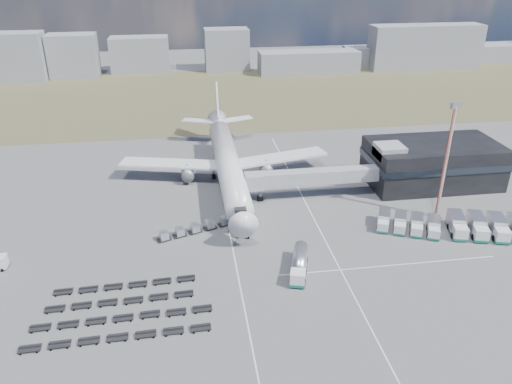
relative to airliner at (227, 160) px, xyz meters
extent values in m
plane|color=#565659|center=(0.00, -32.38, -5.29)|extent=(420.00, 420.00, 0.00)
cube|color=brown|center=(0.00, 77.62, -5.29)|extent=(420.00, 90.00, 0.01)
cube|color=silver|center=(-2.00, -27.38, -5.29)|extent=(0.25, 110.00, 0.01)
cube|color=silver|center=(16.00, -27.38, -5.29)|extent=(0.25, 110.00, 0.01)
cube|color=silver|center=(25.00, -40.38, -5.29)|extent=(40.00, 0.25, 0.01)
cube|color=black|center=(48.00, -8.38, -0.29)|extent=(30.00, 16.00, 10.00)
cube|color=#262D38|center=(48.00, -8.38, 0.91)|extent=(30.40, 16.40, 1.60)
cube|color=#939399|center=(36.00, -10.38, 4.21)|extent=(6.00, 6.00, 3.00)
cube|color=#939399|center=(18.10, -11.88, -0.19)|extent=(29.80, 3.00, 3.00)
cube|color=#939399|center=(4.70, -12.38, -0.19)|extent=(4.00, 3.60, 3.40)
cylinder|color=slate|center=(6.20, -11.88, -2.74)|extent=(0.70, 0.70, 5.10)
cylinder|color=black|center=(6.20, -11.88, -4.84)|extent=(1.40, 0.90, 1.40)
cylinder|color=silver|center=(0.00, -2.38, 0.01)|extent=(5.60, 48.00, 5.60)
cone|color=silver|center=(0.00, -28.88, 0.01)|extent=(5.60, 5.00, 5.60)
cone|color=silver|center=(0.00, 25.62, 0.81)|extent=(5.60, 8.00, 5.60)
cube|color=black|center=(0.00, -26.88, 0.81)|extent=(2.20, 2.00, 0.80)
cube|color=silver|center=(-13.00, 2.62, -1.19)|extent=(25.59, 11.38, 0.50)
cube|color=silver|center=(13.00, 2.62, -1.19)|extent=(25.59, 11.38, 0.50)
cylinder|color=slate|center=(-9.50, 0.62, -2.89)|extent=(3.00, 5.00, 3.00)
cylinder|color=slate|center=(9.50, 0.62, -2.89)|extent=(3.00, 5.00, 3.00)
cube|color=silver|center=(-5.50, 27.62, 1.21)|extent=(9.49, 5.63, 0.35)
cube|color=silver|center=(5.50, 27.62, 1.21)|extent=(9.49, 5.63, 0.35)
cube|color=silver|center=(0.00, 28.62, 6.51)|extent=(0.50, 9.06, 11.45)
cylinder|color=slate|center=(0.00, -23.38, -4.04)|extent=(0.50, 0.50, 2.50)
cylinder|color=slate|center=(-3.20, 1.62, -4.04)|extent=(0.60, 0.60, 2.50)
cylinder|color=slate|center=(3.20, 1.62, -4.04)|extent=(0.60, 0.60, 2.50)
cylinder|color=black|center=(0.00, -23.38, -4.79)|extent=(0.50, 1.20, 1.20)
cube|color=gray|center=(-81.59, 114.16, 4.61)|extent=(31.66, 12.00, 19.81)
cube|color=gray|center=(-55.23, 118.75, 3.72)|extent=(20.18, 12.00, 18.03)
cube|color=gray|center=(-27.48, 125.21, 2.35)|extent=(25.78, 12.00, 15.29)
cube|color=gray|center=(11.67, 122.53, 3.90)|extent=(19.79, 12.00, 18.37)
cube|color=gray|center=(47.49, 111.11, -0.50)|extent=(44.93, 12.00, 9.58)
cube|color=gray|center=(74.73, 119.98, -0.71)|extent=(14.52, 12.00, 9.16)
cube|color=gray|center=(102.83, 112.67, 4.50)|extent=(51.84, 12.00, 19.58)
cube|color=gray|center=(127.32, 122.83, -1.26)|extent=(54.14, 12.00, 8.06)
cube|color=silver|center=(7.57, -43.57, -3.79)|extent=(3.10, 3.10, 2.39)
cube|color=#136B56|center=(7.57, -43.57, -4.72)|extent=(3.23, 3.23, 0.52)
cylinder|color=silver|center=(9.02, -38.70, -3.32)|extent=(4.72, 8.21, 2.60)
cube|color=slate|center=(9.02, -38.70, -4.51)|extent=(4.62, 8.18, 0.36)
cylinder|color=black|center=(8.58, -40.19, -4.77)|extent=(2.92, 1.87, 1.14)
cube|color=silver|center=(0.55, -26.59, -4.59)|extent=(3.36, 2.36, 1.40)
cube|color=silver|center=(2.39, -5.85, -3.66)|extent=(3.42, 6.44, 2.86)
cube|color=#136B56|center=(2.39, -5.85, -4.83)|extent=(3.54, 6.56, 0.46)
cube|color=silver|center=(28.11, -28.98, -4.07)|extent=(2.83, 2.78, 2.07)
cube|color=#136B56|center=(28.11, -28.98, -4.87)|extent=(2.95, 2.91, 0.42)
cube|color=silver|center=(29.47, -25.98, -3.69)|extent=(3.85, 4.88, 2.45)
cube|color=silver|center=(31.03, -30.30, -4.07)|extent=(2.83, 2.78, 2.07)
cube|color=#136B56|center=(31.03, -30.30, -4.87)|extent=(2.95, 2.91, 0.42)
cube|color=silver|center=(32.39, -27.30, -3.69)|extent=(3.85, 4.88, 2.45)
cube|color=silver|center=(33.95, -31.62, -4.07)|extent=(2.83, 2.78, 2.07)
cube|color=#136B56|center=(33.95, -31.62, -4.87)|extent=(2.95, 2.91, 0.42)
cube|color=silver|center=(35.30, -28.62, -3.69)|extent=(3.85, 4.88, 2.45)
cube|color=silver|center=(36.86, -32.94, -4.07)|extent=(2.83, 2.78, 2.07)
cube|color=#136B56|center=(36.86, -32.94, -4.87)|extent=(2.95, 2.91, 0.42)
cube|color=silver|center=(38.22, -29.94, -3.69)|extent=(3.85, 4.88, 2.45)
cube|color=silver|center=(41.75, -33.90, -3.82)|extent=(3.18, 3.11, 2.49)
cube|color=#136B56|center=(41.75, -33.90, -4.78)|extent=(3.32, 3.25, 0.51)
cube|color=silver|center=(42.84, -30.10, -3.37)|extent=(4.04, 5.75, 2.94)
cube|color=silver|center=(45.45, -34.96, -3.82)|extent=(3.18, 3.11, 2.49)
cube|color=#136B56|center=(45.45, -34.96, -4.78)|extent=(3.32, 3.25, 0.51)
cube|color=silver|center=(46.54, -31.16, -3.37)|extent=(4.04, 5.75, 2.94)
cube|color=silver|center=(49.14, -36.02, -3.82)|extent=(3.18, 3.11, 2.49)
cube|color=#136B56|center=(49.14, -36.02, -4.78)|extent=(3.32, 3.25, 0.51)
cube|color=silver|center=(50.23, -32.21, -3.37)|extent=(4.04, 5.75, 2.94)
cube|color=black|center=(-14.76, -25.91, -4.99)|extent=(2.98, 2.37, 0.18)
cube|color=silver|center=(-14.76, -25.91, -4.14)|extent=(2.04, 2.04, 1.50)
cube|color=black|center=(-11.74, -24.84, -4.99)|extent=(2.98, 2.37, 0.18)
cube|color=silver|center=(-11.74, -24.84, -4.14)|extent=(2.04, 2.04, 1.50)
cube|color=black|center=(-8.73, -23.78, -4.99)|extent=(2.98, 2.37, 0.18)
cube|color=silver|center=(-8.73, -23.78, -4.14)|extent=(2.04, 2.04, 1.50)
cube|color=black|center=(-5.71, -22.72, -4.99)|extent=(2.98, 2.37, 0.18)
cube|color=silver|center=(-5.71, -22.72, -4.14)|extent=(2.04, 2.04, 1.50)
cube|color=black|center=(-2.69, -21.65, -4.99)|extent=(2.98, 2.37, 0.18)
cube|color=silver|center=(-2.69, -21.65, -4.14)|extent=(2.04, 2.04, 1.50)
cube|color=black|center=(0.32, -20.59, -4.99)|extent=(2.98, 2.37, 0.18)
cube|color=silver|center=(0.32, -20.59, -4.14)|extent=(2.04, 2.04, 1.50)
cube|color=black|center=(-20.95, -52.28, -4.93)|extent=(28.01, 2.56, 0.72)
cube|color=black|center=(-21.11, -48.09, -4.93)|extent=(28.01, 2.56, 0.72)
cube|color=black|center=(-21.27, -43.90, -4.93)|extent=(24.01, 2.41, 0.72)
cube|color=black|center=(-21.43, -39.70, -4.93)|extent=(24.01, 2.41, 0.72)
cylinder|color=#B8311D|center=(41.56, -24.74, 6.61)|extent=(0.67, 0.67, 23.81)
cube|color=slate|center=(41.56, -24.74, 18.80)|extent=(2.35, 1.17, 1.14)
cube|color=#565659|center=(41.56, -24.74, -5.15)|extent=(1.90, 1.90, 0.29)
camera|label=1|loc=(-9.34, -109.93, 45.44)|focal=35.00mm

